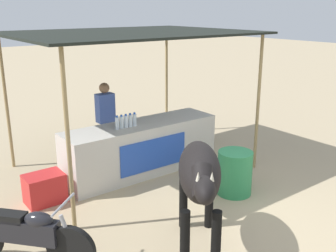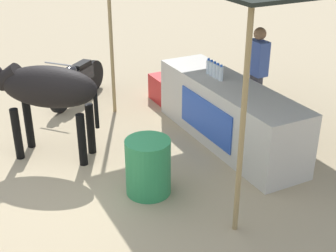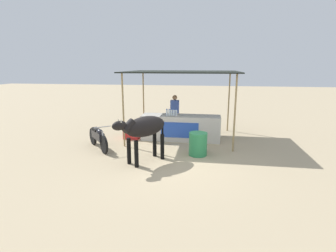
# 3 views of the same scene
# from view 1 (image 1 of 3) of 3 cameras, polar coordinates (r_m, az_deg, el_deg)

# --- Properties ---
(ground_plane) EXTENTS (60.00, 60.00, 0.00)m
(ground_plane) POSITION_cam_1_polar(r_m,az_deg,el_deg) (6.07, 8.02, -13.15)
(ground_plane) COLOR tan
(stall_counter) EXTENTS (3.00, 0.82, 0.96)m
(stall_counter) POSITION_cam_1_polar(r_m,az_deg,el_deg) (7.42, -3.85, -3.21)
(stall_counter) COLOR beige
(stall_counter) RESTS_ON ground
(stall_awning) EXTENTS (4.20, 3.20, 2.61)m
(stall_awning) POSITION_cam_1_polar(r_m,az_deg,el_deg) (7.25, -5.51, 12.67)
(stall_awning) COLOR black
(stall_awning) RESTS_ON ground
(water_bottle_row) EXTENTS (0.43, 0.07, 0.25)m
(water_bottle_row) POSITION_cam_1_polar(r_m,az_deg,el_deg) (7.02, -6.12, 0.68)
(water_bottle_row) COLOR silver
(water_bottle_row) RESTS_ON stall_counter
(vendor_behind_counter) EXTENTS (0.34, 0.22, 1.65)m
(vendor_behind_counter) POSITION_cam_1_polar(r_m,az_deg,el_deg) (7.77, -9.00, 0.40)
(vendor_behind_counter) COLOR #383842
(vendor_behind_counter) RESTS_ON ground
(cooler_box) EXTENTS (0.60, 0.44, 0.48)m
(cooler_box) POSITION_cam_1_polar(r_m,az_deg,el_deg) (6.66, -17.47, -8.64)
(cooler_box) COLOR red
(cooler_box) RESTS_ON ground
(water_barrel) EXTENTS (0.58, 0.58, 0.74)m
(water_barrel) POSITION_cam_1_polar(r_m,az_deg,el_deg) (6.69, 9.65, -6.69)
(water_barrel) COLOR #2D8C51
(water_barrel) RESTS_ON ground
(cow) EXTENTS (1.41, 1.66, 1.44)m
(cow) POSITION_cam_1_polar(r_m,az_deg,el_deg) (4.87, 4.61, -7.20)
(cow) COLOR black
(cow) RESTS_ON ground
(motorcycle_parked) EXTENTS (1.25, 1.41, 0.90)m
(motorcycle_parked) POSITION_cam_1_polar(r_m,az_deg,el_deg) (5.13, -20.03, -14.53)
(motorcycle_parked) COLOR black
(motorcycle_parked) RESTS_ON ground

